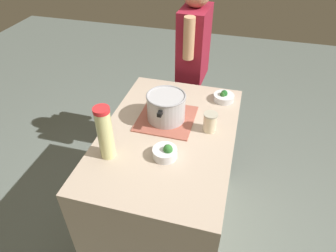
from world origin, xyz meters
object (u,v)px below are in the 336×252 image
at_px(broccoli_bowl_front, 165,152).
at_px(person_cook, 192,71).
at_px(cooking_pot, 166,106).
at_px(broccoli_bowl_center, 224,97).
at_px(lemonade_pitcher, 105,133).
at_px(mason_jar, 210,122).

xyz_separation_m(broccoli_bowl_front, person_cook, (1.07, 0.07, -0.08)).
relative_size(cooking_pot, broccoli_bowl_center, 2.22).
bearing_deg(cooking_pot, lemonade_pitcher, 151.28).
height_order(mason_jar, broccoli_bowl_center, mason_jar).
relative_size(cooking_pot, mason_jar, 2.60).
bearing_deg(mason_jar, person_cook, 18.32).
bearing_deg(person_cook, lemonade_pitcher, 168.60).
xyz_separation_m(broccoli_bowl_center, person_cook, (0.44, 0.30, -0.08)).
bearing_deg(broccoli_bowl_center, lemonade_pitcher, 142.68).
xyz_separation_m(cooking_pot, broccoli_bowl_center, (0.31, -0.32, -0.07)).
relative_size(cooking_pot, lemonade_pitcher, 1.00).
height_order(cooking_pot, lemonade_pitcher, lemonade_pitcher).
relative_size(cooking_pot, broccoli_bowl_front, 2.31).
height_order(cooking_pot, mason_jar, cooking_pot).
distance_m(broccoli_bowl_front, person_cook, 1.08).
distance_m(lemonade_pitcher, person_cook, 1.18).
xyz_separation_m(broccoli_bowl_front, broccoli_bowl_center, (0.63, -0.23, -0.01)).
bearing_deg(broccoli_bowl_center, broccoli_bowl_front, 159.69).
bearing_deg(lemonade_pitcher, broccoli_bowl_front, -77.10).
bearing_deg(mason_jar, cooking_pot, 82.45).
xyz_separation_m(cooking_pot, mason_jar, (-0.04, -0.28, -0.04)).
bearing_deg(cooking_pot, broccoli_bowl_front, -165.20).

